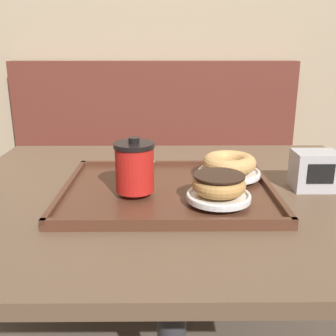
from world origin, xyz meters
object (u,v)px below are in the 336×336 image
Objects in this scene: donut_chocolate_glazed at (219,184)px; spoon at (146,165)px; donut_plain at (229,163)px; coffee_cup_front at (135,167)px; napkin_dispenser at (314,170)px.

spoon is (-0.16, 0.24, -0.03)m from donut_chocolate_glazed.
donut_plain is 0.84× the size of spoon.
coffee_cup_front is 1.08× the size of donut_chocolate_glazed.
coffee_cup_front reaches higher than spoon.
coffee_cup_front is at bearing -154.76° from donut_plain.
donut_plain is at bearing -88.33° from spoon.
coffee_cup_front reaches higher than donut_plain.
coffee_cup_front is 1.18× the size of napkin_dispenser.
donut_chocolate_glazed is 0.85× the size of donut_plain.
spoon is at bearing 84.47° from coffee_cup_front.
donut_plain is 0.21m from napkin_dispenser.
donut_chocolate_glazed reaches higher than donut_plain.
donut_chocolate_glazed is at bearing -152.90° from napkin_dispenser.
donut_plain is at bearing 25.24° from coffee_cup_front.
spoon is 0.43m from napkin_dispenser.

